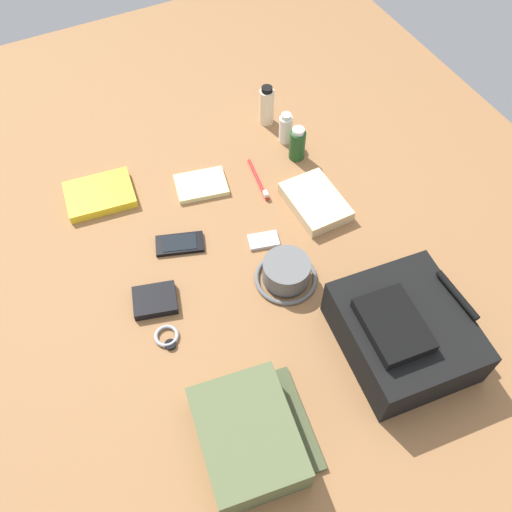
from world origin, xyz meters
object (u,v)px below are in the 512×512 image
(media_player, at_px, (263,240))
(folded_towel, at_px, (315,202))
(lotion_bottle, at_px, (267,106))
(shampoo_bottle, at_px, (297,144))
(bucket_hat, at_px, (286,273))
(cell_phone, at_px, (180,244))
(toiletry_pouch, at_px, (249,436))
(wallet, at_px, (155,300))
(backpack, at_px, (403,332))
(toothpaste_tube, at_px, (286,128))
(toothbrush, at_px, (259,181))
(wristwatch, at_px, (167,337))
(notepad, at_px, (201,185))
(paperback_novel, at_px, (100,195))

(media_player, height_order, folded_towel, folded_towel)
(lotion_bottle, distance_m, folded_towel, 0.39)
(media_player, bearing_deg, shampoo_bottle, 135.81)
(bucket_hat, xyz_separation_m, cell_phone, (-0.23, -0.21, -0.02))
(toiletry_pouch, xyz_separation_m, bucket_hat, (-0.34, 0.28, -0.01))
(cell_phone, height_order, wallet, wallet)
(backpack, distance_m, folded_towel, 0.48)
(toothpaste_tube, height_order, media_player, toothpaste_tube)
(toiletry_pouch, distance_m, wallet, 0.43)
(shampoo_bottle, bearing_deg, toothbrush, -73.14)
(bucket_hat, relative_size, toothpaste_tube, 1.58)
(shampoo_bottle, xyz_separation_m, media_player, (0.25, -0.24, -0.05))
(toiletry_pouch, bearing_deg, wristwatch, -167.70)
(lotion_bottle, bearing_deg, cell_phone, -52.26)
(toothbrush, bearing_deg, wristwatch, -50.24)
(toothpaste_tube, height_order, folded_towel, toothpaste_tube)
(bucket_hat, height_order, wristwatch, bucket_hat)
(wristwatch, bearing_deg, wallet, 174.81)
(toothpaste_tube, xyz_separation_m, cell_phone, (0.24, -0.46, -0.04))
(notepad, bearing_deg, folded_towel, 62.38)
(cell_phone, relative_size, toothbrush, 0.85)
(bucket_hat, xyz_separation_m, notepad, (-0.40, -0.07, -0.02))
(notepad, distance_m, folded_towel, 0.34)
(bucket_hat, relative_size, lotion_bottle, 1.23)
(toothbrush, bearing_deg, toothpaste_tube, 129.07)
(lotion_bottle, height_order, media_player, lotion_bottle)
(backpack, bearing_deg, bucket_hat, -151.74)
(toothpaste_tube, xyz_separation_m, shampoo_bottle, (0.08, -0.00, 0.00))
(lotion_bottle, height_order, shampoo_bottle, lotion_bottle)
(toothbrush, height_order, wallet, wallet)
(media_player, height_order, wallet, wallet)
(cell_phone, bearing_deg, toothpaste_tube, 117.53)
(toiletry_pouch, xyz_separation_m, notepad, (-0.75, 0.21, -0.04))
(media_player, xyz_separation_m, toothbrush, (-0.20, 0.09, 0.00))
(backpack, xyz_separation_m, shampoo_bottle, (-0.68, 0.09, -0.01))
(toiletry_pouch, bearing_deg, folded_towel, 138.20)
(cell_phone, bearing_deg, wristwatch, -28.24)
(media_player, bearing_deg, cell_phone, -113.46)
(media_player, xyz_separation_m, wallet, (0.05, -0.34, 0.01))
(toothbrush, distance_m, notepad, 0.17)
(toothpaste_tube, height_order, paperback_novel, toothpaste_tube)
(toothbrush, relative_size, notepad, 1.14)
(toothpaste_tube, relative_size, cell_phone, 0.72)
(toothpaste_tube, bearing_deg, cell_phone, -62.47)
(backpack, bearing_deg, toothpaste_tube, 172.97)
(wallet, bearing_deg, notepad, 155.43)
(wristwatch, distance_m, notepad, 0.51)
(toothbrush, bearing_deg, media_player, -23.47)
(wristwatch, relative_size, folded_towel, 0.36)
(wristwatch, xyz_separation_m, notepad, (-0.43, 0.28, 0.00))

